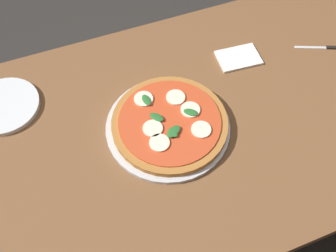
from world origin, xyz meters
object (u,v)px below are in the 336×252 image
serving_tray (168,127)px  knife (326,48)px  pizza (169,121)px  plate_white (4,106)px  dining_table (198,136)px  napkin (238,58)px

serving_tray → knife: (-0.58, -0.10, -0.00)m
pizza → serving_tray: bearing=45.1°
plate_white → dining_table: bearing=155.2°
plate_white → knife: size_ratio=1.35×
napkin → plate_white: bearing=-6.0°
serving_tray → knife: serving_tray is taller
pizza → napkin: 0.33m
napkin → knife: size_ratio=0.88×
napkin → serving_tray: bearing=28.2°
knife → pizza: bearing=9.4°
serving_tray → plate_white: bearing=-29.9°
dining_table → plate_white: size_ratio=6.70×
napkin → knife: (-0.28, 0.06, -0.00)m
pizza → plate_white: (0.41, -0.23, -0.02)m
serving_tray → napkin: bearing=-151.8°
pizza → knife: 0.58m
dining_table → napkin: size_ratio=10.25×
plate_white → knife: plate_white is taller
plate_white → napkin: (-0.71, 0.07, -0.00)m
dining_table → knife: knife is taller
pizza → plate_white: pizza is taller
plate_white → napkin: plate_white is taller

